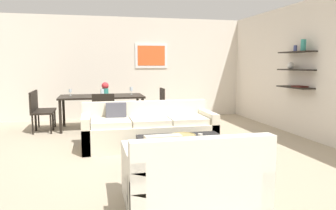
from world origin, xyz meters
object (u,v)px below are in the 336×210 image
object	(u,v)px
sofa_beige	(149,130)
decorative_bowl	(183,137)
candle_jar	(200,136)
wine_glass_left_far	(70,91)
dining_chair_left_far	(41,107)
dining_chair_foot	(103,112)
wine_glass_right_far	(131,89)
dining_chair_right_far	(158,104)
loveseat_white	(193,176)
coffee_table	(185,153)
apple_on_coffee_table	(170,137)
dining_table	(102,99)
wine_glass_foot	(102,92)
dining_chair_left_near	(38,109)
centerpiece_vase	(105,89)

from	to	relation	value
sofa_beige	decorative_bowl	distance (m)	1.28
candle_jar	wine_glass_left_far	xyz separation A→B (m)	(-2.00, 3.23, 0.44)
candle_jar	wine_glass_left_far	bearing A→B (deg)	121.74
candle_jar	dining_chair_left_far	bearing A→B (deg)	128.54
dining_chair_foot	wine_glass_right_far	distance (m)	1.27
sofa_beige	dining_chair_left_far	size ratio (longest dim) A/B	2.63
candle_jar	wine_glass_left_far	size ratio (longest dim) A/B	0.52
decorative_bowl	dining_chair_right_far	xyz separation A→B (m)	(0.29, 3.33, 0.08)
sofa_beige	dining_chair_left_far	bearing A→B (deg)	135.14
loveseat_white	dining_chair_right_far	world-z (taller)	dining_chair_right_far
coffee_table	apple_on_coffee_table	bearing A→B (deg)	154.79
apple_on_coffee_table	dining_table	xyz separation A→B (m)	(-0.88, 3.05, 0.27)
coffee_table	wine_glass_foot	size ratio (longest dim) A/B	7.11
dining_table	dining_chair_foot	bearing A→B (deg)	-90.00
decorative_bowl	wine_glass_left_far	xyz separation A→B (m)	(-1.74, 3.23, 0.43)
coffee_table	dining_chair_left_far	world-z (taller)	dining_chair_left_far
dining_chair_right_far	wine_glass_right_far	distance (m)	0.76
loveseat_white	apple_on_coffee_table	world-z (taller)	loveseat_white
decorative_bowl	apple_on_coffee_table	size ratio (longest dim) A/B	4.90
sofa_beige	dining_chair_left_near	size ratio (longest dim) A/B	2.63
apple_on_coffee_table	dining_table	world-z (taller)	dining_table
decorative_bowl	dining_table	bearing A→B (deg)	108.65
dining_table	dining_chair_left_far	xyz separation A→B (m)	(-1.34, 0.21, -0.18)
loveseat_white	centerpiece_vase	distance (m)	4.43
apple_on_coffee_table	dining_chair_left_far	size ratio (longest dim) A/B	0.08
loveseat_white	dining_chair_left_near	xyz separation A→B (m)	(-2.15, 4.14, 0.21)
sofa_beige	wine_glass_right_far	distance (m)	2.08
decorative_bowl	dining_chair_left_near	world-z (taller)	dining_chair_left_near
dining_chair_left_near	centerpiece_vase	bearing A→B (deg)	7.31
dining_table	dining_chair_foot	xyz separation A→B (m)	(-0.00, -0.88, -0.18)
loveseat_white	sofa_beige	bearing A→B (deg)	91.07
loveseat_white	dining_chair_right_far	size ratio (longest dim) A/B	1.61
wine_glass_left_far	dining_chair_foot	bearing A→B (deg)	-55.34
sofa_beige	dining_chair_left_near	xyz separation A→B (m)	(-2.10, 1.66, 0.21)
sofa_beige	dining_chair_left_far	world-z (taller)	dining_chair_left_far
dining_chair_left_far	wine_glass_left_far	xyz separation A→B (m)	(0.65, -0.10, 0.35)
sofa_beige	loveseat_white	world-z (taller)	same
sofa_beige	dining_chair_foot	distance (m)	1.27
dining_chair_left_far	wine_glass_foot	world-z (taller)	wine_glass_foot
dining_table	dining_chair_left_near	xyz separation A→B (m)	(-1.34, -0.21, -0.18)
dining_table	wine_glass_right_far	distance (m)	0.73
dining_table	dining_chair_foot	distance (m)	0.90
loveseat_white	dining_chair_foot	world-z (taller)	dining_chair_foot
decorative_bowl	wine_glass_foot	size ratio (longest dim) A/B	1.98
coffee_table	centerpiece_vase	world-z (taller)	centerpiece_vase
coffee_table	loveseat_white	bearing A→B (deg)	-102.60
coffee_table	decorative_bowl	distance (m)	0.24
dining_chair_left_near	dining_chair_left_far	bearing A→B (deg)	90.00
dining_table	wine_glass_left_far	distance (m)	0.72
candle_jar	dining_table	distance (m)	3.39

